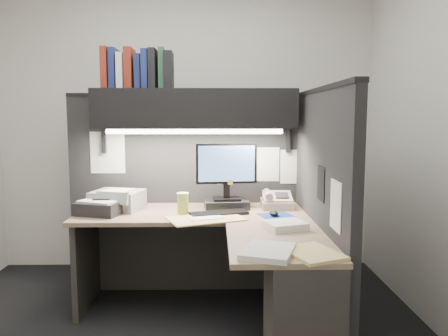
% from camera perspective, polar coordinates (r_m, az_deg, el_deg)
% --- Properties ---
extents(wall_back, '(3.50, 0.04, 2.70)m').
position_cam_1_polar(wall_back, '(4.18, -4.99, 5.44)').
color(wall_back, silver).
rests_on(wall_back, floor).
extents(wall_front, '(3.50, 0.04, 2.70)m').
position_cam_1_polar(wall_front, '(1.20, -14.69, 2.30)').
color(wall_front, silver).
rests_on(wall_front, floor).
extents(partition_back, '(1.90, 0.06, 1.60)m').
position_cam_1_polar(partition_back, '(3.66, -5.03, -3.39)').
color(partition_back, black).
rests_on(partition_back, floor).
extents(partition_right, '(0.06, 1.50, 1.60)m').
position_cam_1_polar(partition_right, '(3.00, 12.46, -5.77)').
color(partition_right, black).
rests_on(partition_right, floor).
extents(desk, '(1.70, 1.53, 0.73)m').
position_cam_1_polar(desk, '(2.85, 1.92, -13.78)').
color(desk, '#8F705B').
rests_on(desk, floor).
extents(overhead_shelf, '(1.55, 0.34, 0.30)m').
position_cam_1_polar(overhead_shelf, '(3.42, -3.76, 7.70)').
color(overhead_shelf, black).
rests_on(overhead_shelf, partition_back).
extents(task_light_tube, '(1.32, 0.04, 0.04)m').
position_cam_1_polar(task_light_tube, '(3.28, -3.85, 4.78)').
color(task_light_tube, white).
rests_on(task_light_tube, overhead_shelf).
extents(monitor, '(0.47, 0.24, 0.51)m').
position_cam_1_polar(monitor, '(3.37, 0.34, -1.95)').
color(monitor, black).
rests_on(monitor, desk).
extents(keyboard, '(0.45, 0.26, 0.02)m').
position_cam_1_polar(keyboard, '(3.20, -0.69, -5.93)').
color(keyboard, black).
rests_on(keyboard, desk).
extents(mousepad, '(0.28, 0.26, 0.00)m').
position_cam_1_polar(mousepad, '(3.18, 6.84, -6.18)').
color(mousepad, navy).
rests_on(mousepad, desk).
extents(mouse, '(0.06, 0.10, 0.04)m').
position_cam_1_polar(mouse, '(3.16, 6.54, -5.89)').
color(mouse, black).
rests_on(mouse, mousepad).
extents(telephone, '(0.25, 0.26, 0.10)m').
position_cam_1_polar(telephone, '(3.45, 6.95, -4.37)').
color(telephone, tan).
rests_on(telephone, desk).
extents(coffee_cup, '(0.10, 0.10, 0.15)m').
position_cam_1_polar(coffee_cup, '(3.19, -5.40, -4.77)').
color(coffee_cup, '#D0CA53').
rests_on(coffee_cup, desk).
extents(printer, '(0.42, 0.38, 0.14)m').
position_cam_1_polar(printer, '(3.47, -13.74, -4.08)').
color(printer, gray).
rests_on(printer, desk).
extents(notebook_stack, '(0.37, 0.34, 0.09)m').
position_cam_1_polar(notebook_stack, '(3.34, -15.78, -5.01)').
color(notebook_stack, black).
rests_on(notebook_stack, desk).
extents(open_folder, '(0.60, 0.50, 0.01)m').
position_cam_1_polar(open_folder, '(3.07, -2.44, -6.58)').
color(open_folder, '#DAC57B').
rests_on(open_folder, desk).
extents(paper_stack_a, '(0.29, 0.27, 0.05)m').
position_cam_1_polar(paper_stack_a, '(2.83, 8.00, -7.41)').
color(paper_stack_a, white).
rests_on(paper_stack_a, desk).
extents(paper_stack_b, '(0.33, 0.37, 0.03)m').
position_cam_1_polar(paper_stack_b, '(2.31, 5.79, -10.79)').
color(paper_stack_b, white).
rests_on(paper_stack_b, desk).
extents(manila_stack, '(0.34, 0.37, 0.02)m').
position_cam_1_polar(manila_stack, '(2.34, 11.48, -10.86)').
color(manila_stack, '#DAC57B').
rests_on(manila_stack, desk).
extents(binder_row, '(0.53, 0.26, 0.31)m').
position_cam_1_polar(binder_row, '(3.48, -11.07, 12.46)').
color(binder_row, maroon).
rests_on(binder_row, overhead_shelf).
extents(pinned_papers, '(1.76, 1.31, 0.51)m').
position_cam_1_polar(pinned_papers, '(3.25, 1.37, -0.10)').
color(pinned_papers, white).
rests_on(pinned_papers, partition_back).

